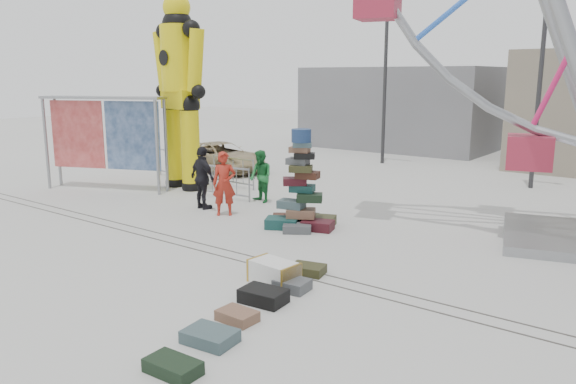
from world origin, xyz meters
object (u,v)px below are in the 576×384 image
Objects in this scene: banner_scaffold at (104,120)px; parked_suv at (221,157)px; pedestrian_black at (203,178)px; pedestrian_red at (224,184)px; crash_test_dummy at (180,85)px; steamer_trunk at (274,273)px; suitcase_tower at (301,200)px; lamp_post_right at (545,60)px; barricade_dummy_c at (224,182)px; lamp_post_left at (387,64)px; barricade_dummy_b at (233,172)px; barricade_dummy_a at (172,164)px; pedestrian_green at (261,176)px.

banner_scaffold is 1.03× the size of parked_suv.
pedestrian_black is (4.81, -0.05, -1.50)m from banner_scaffold.
pedestrian_black reaches higher than pedestrian_red.
crash_test_dummy is at bearing -147.73° from parked_suv.
parked_suv is at bearing 143.16° from steamer_trunk.
crash_test_dummy is (-6.46, 1.77, 2.90)m from suitcase_tower.
lamp_post_right is 4.00× the size of barricade_dummy_c.
crash_test_dummy is 5.19m from pedestrian_red.
banner_scaffold reaches higher than suitcase_tower.
barricade_dummy_b is (-1.78, -8.30, -3.93)m from lamp_post_left.
lamp_post_right reaches higher than crash_test_dummy.
lamp_post_right is 4.33× the size of pedestrian_red.
pedestrian_red is at bearing -19.61° from crash_test_dummy.
lamp_post_left is 3.06× the size of suitcase_tower.
banner_scaffold is at bearing -133.83° from barricade_dummy_b.
suitcase_tower is 1.42× the size of pedestrian_red.
barricade_dummy_a is at bearing 136.55° from suitcase_tower.
lamp_post_right is 8.41× the size of steamer_trunk.
lamp_post_left reaches higher than pedestrian_black.
barricade_dummy_b is (3.21, 3.04, -1.90)m from banner_scaffold.
pedestrian_red is 7.77m from parked_suv.
lamp_post_left is 11.93m from pedestrian_black.
lamp_post_left is 1.85× the size of parked_suv.
lamp_post_left is at bearing 52.42° from pedestrian_red.
pedestrian_black is at bearing -25.03° from crash_test_dummy.
lamp_post_right is 12.82m from parked_suv.
pedestrian_red reaches higher than pedestrian_green.
lamp_post_left is at bearing 80.64° from barricade_dummy_b.
crash_test_dummy is 3.45× the size of barricade_dummy_b.
pedestrian_green is at bearing -129.92° from lamp_post_right.
pedestrian_black is 0.44× the size of parked_suv.
pedestrian_green reaches higher than steamer_trunk.
barricade_dummy_b is (-8.78, -6.30, -3.93)m from lamp_post_right.
banner_scaffold reaches higher than pedestrian_black.
barricade_dummy_c is at bearing -53.16° from barricade_dummy_b.
pedestrian_black is (-7.18, -9.39, -3.53)m from lamp_post_right.
suitcase_tower is 3.58m from pedestrian_black.
crash_test_dummy is at bearing 110.90° from pedestrian_red.
lamp_post_right is 4.00× the size of barricade_dummy_b.
lamp_post_left is 4.81× the size of pedestrian_green.
barricade_dummy_a is at bearing -151.64° from lamp_post_right.
lamp_post_right is at bearing -61.31° from parked_suv.
lamp_post_left is at bearing 164.05° from lamp_post_right.
steamer_trunk is 0.48× the size of barricade_dummy_b.
crash_test_dummy is 3.63× the size of pedestrian_black.
banner_scaffold reaches higher than pedestrian_red.
barricade_dummy_c is (-4.06, 1.36, -0.18)m from suitcase_tower.
barricade_dummy_a is (-10.30, 6.58, 0.33)m from steamer_trunk.
parked_suv is at bearing -160.85° from lamp_post_right.
barricade_dummy_b is 1.99m from barricade_dummy_c.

